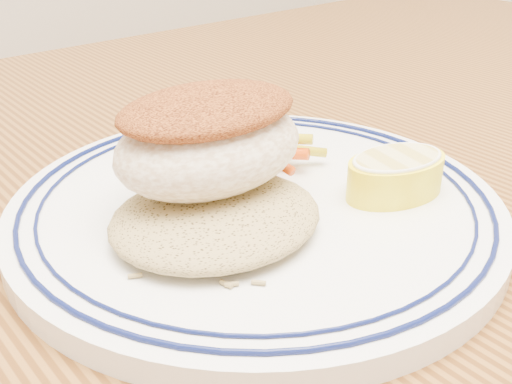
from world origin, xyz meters
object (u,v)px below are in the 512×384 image
object	(u,v)px
rice_pilaf	(216,212)
lemon_wedge	(396,173)
dining_table	(250,327)
fish_fillet	(209,137)
vegetable_pile	(244,142)
plate	(256,207)

from	to	relation	value
rice_pilaf	lemon_wedge	world-z (taller)	lemon_wedge
dining_table	fish_fillet	xyz separation A→B (m)	(-0.04, -0.01, 0.16)
vegetable_pile	lemon_wedge	distance (m)	0.11
plate	fish_fillet	distance (m)	0.06
lemon_wedge	vegetable_pile	bearing A→B (deg)	112.25
dining_table	vegetable_pile	bearing A→B (deg)	56.26
rice_pilaf	plate	bearing A→B (deg)	20.02
fish_fillet	rice_pilaf	bearing A→B (deg)	-119.41
plate	vegetable_pile	xyz separation A→B (m)	(0.03, 0.05, 0.02)
dining_table	fish_fillet	world-z (taller)	fish_fillet
dining_table	plate	world-z (taller)	plate
fish_fillet	dining_table	bearing A→B (deg)	16.51
rice_pilaf	fish_fillet	bearing A→B (deg)	60.59
rice_pilaf	lemon_wedge	bearing A→B (deg)	-16.59
fish_fillet	lemon_wedge	size ratio (longest dim) A/B	1.56
plate	vegetable_pile	size ratio (longest dim) A/B	2.77
fish_fillet	plate	bearing A→B (deg)	-12.89
rice_pilaf	lemon_wedge	distance (m)	0.11
fish_fillet	lemon_wedge	distance (m)	0.12
plate	lemon_wedge	bearing A→B (deg)	-34.09
vegetable_pile	rice_pilaf	bearing A→B (deg)	-137.40
fish_fillet	lemon_wedge	world-z (taller)	fish_fillet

